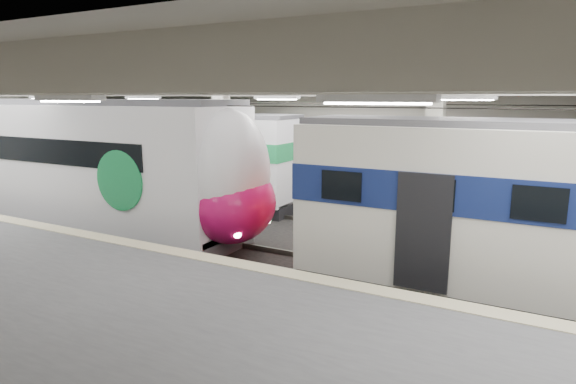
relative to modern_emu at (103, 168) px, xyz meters
The scene contains 3 objects.
station_hall 6.50m from the modern_emu, 15.64° to the right, with size 36.00×24.00×5.75m.
modern_emu is the anchor object (origin of this frame).
far_train 5.72m from the modern_emu, 105.75° to the left, with size 13.18×2.80×4.23m.
Camera 1 is at (8.00, -12.22, 4.97)m, focal length 30.00 mm.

